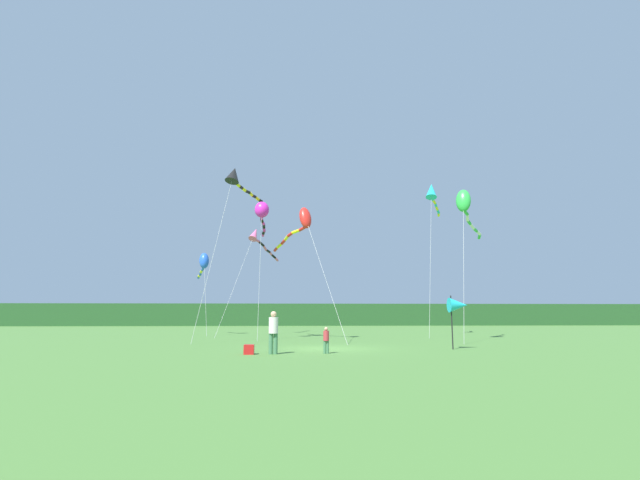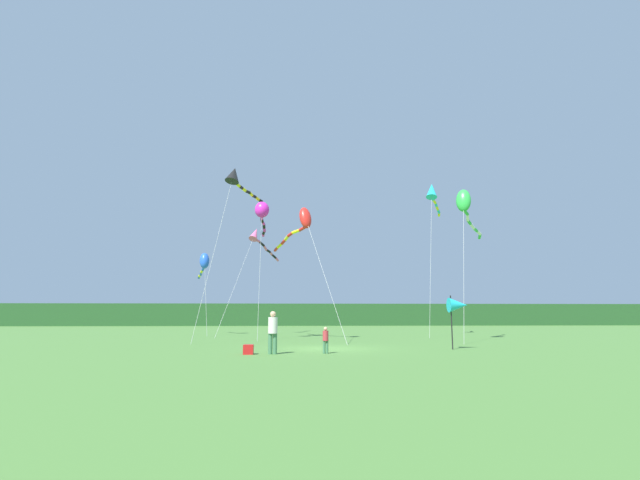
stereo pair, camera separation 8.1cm
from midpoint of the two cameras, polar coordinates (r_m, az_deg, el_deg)
name	(u,v)px [view 2 (the right image)]	position (r m, az deg, el deg)	size (l,w,h in m)	color
ground_plane	(327,349)	(23.04, 1.01, -13.16)	(120.00, 120.00, 0.00)	#477533
distant_treeline	(304,315)	(67.93, -1.95, -9.13)	(108.00, 3.43, 3.10)	#234C23
person_adult	(273,330)	(19.88, -5.69, -10.93)	(0.39, 0.39, 1.77)	#3F724C
person_child	(326,339)	(20.12, 0.80, -12.00)	(0.24, 0.24, 1.11)	#3F724C
cooler_box	(248,349)	(19.98, -8.65, -13.13)	(0.41, 0.42, 0.40)	red
banner_flag_pole	(458,305)	(23.39, 16.64, -7.69)	(0.90, 0.70, 2.53)	black
kite_blue	(204,263)	(38.62, -13.98, -2.72)	(1.81, 4.66, 6.57)	#B2B2B2
kite_red	(302,223)	(30.55, -2.20, 2.16)	(4.42, 8.50, 8.64)	#B2B2B2
kite_green	(465,206)	(31.48, 17.45, 4.04)	(4.23, 7.12, 9.60)	#B2B2B2
kite_black	(236,178)	(30.80, -10.24, 7.54)	(3.47, 5.65, 11.11)	#B2B2B2
kite_cyan	(432,193)	(38.48, 13.66, 5.64)	(3.20, 6.44, 12.11)	#B2B2B2
kite_rainbow	(258,239)	(39.35, -7.50, 0.16)	(4.09, 9.86, 8.87)	#B2B2B2
kite_magenta	(262,212)	(32.18, -7.04, 3.42)	(0.98, 5.50, 9.30)	#B2B2B2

